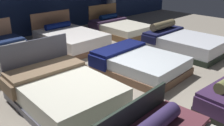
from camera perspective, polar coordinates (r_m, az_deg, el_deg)
The scene contains 7 objects.
ground_plane at distance 5.28m, azimuth -1.68°, elevation -5.54°, with size 18.00×18.00×0.02m, color gray.
bed_5 at distance 4.64m, azimuth -11.33°, elevation -6.38°, with size 1.63×2.12×1.03m.
bed_6 at distance 5.93m, azimuth 6.27°, elevation -0.04°, with size 1.66×2.07×0.50m.
bed_7 at distance 7.60m, azimuth 16.31°, elevation 4.44°, with size 1.61×2.15×0.79m.
bed_9 at distance 6.90m, azimuth -23.84°, elevation 1.57°, with size 1.65×2.17×1.00m.
bed_10 at distance 7.85m, azimuth -9.65°, elevation 5.48°, with size 1.58×2.19×0.98m.
bed_11 at distance 9.17m, azimuth 1.75°, elevation 8.05°, with size 1.56×2.15×1.00m.
Camera 1 is at (-3.16, -3.47, 2.41)m, focal length 39.48 mm.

